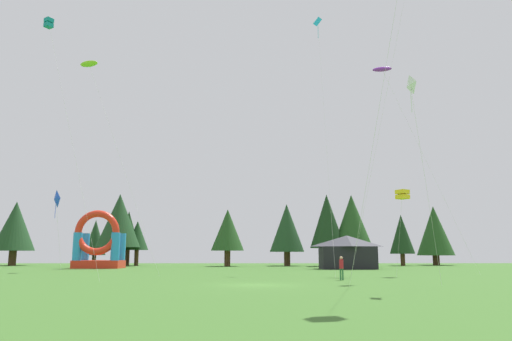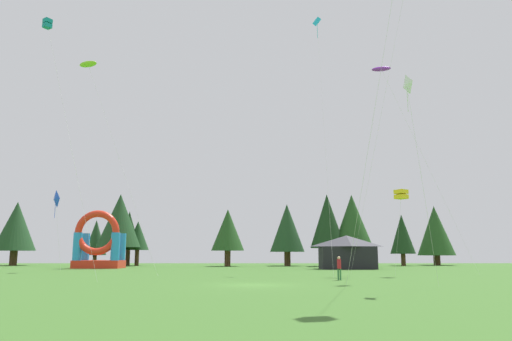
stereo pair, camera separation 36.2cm
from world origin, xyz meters
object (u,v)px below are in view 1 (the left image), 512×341
object	(u,v)px
kite_teal_box	(49,24)
festival_tent	(347,252)
kite_purple_parafoil	(382,70)
kite_white_diamond	(410,88)
person_far_side	(341,266)
kite_lime_parafoil	(89,64)
kite_cyan_diamond	(318,26)
kite_blue_diamond	(55,200)
inflatable_red_slide	(98,247)
kite_yellow_box	(402,194)

from	to	relation	value
kite_teal_box	festival_tent	xyz separation A→B (m)	(28.41, 20.64, -18.81)
kite_purple_parafoil	kite_white_diamond	bearing A→B (deg)	-101.82
person_far_side	kite_white_diamond	bearing A→B (deg)	131.28
kite_lime_parafoil	kite_teal_box	world-z (taller)	kite_teal_box
kite_teal_box	festival_tent	size ratio (longest dim) A/B	3.36
kite_cyan_diamond	person_far_side	xyz separation A→B (m)	(-1.00, -15.45, -25.97)
kite_blue_diamond	inflatable_red_slide	size ratio (longest dim) A/B	1.11
kite_teal_box	festival_tent	distance (m)	39.84
kite_yellow_box	kite_teal_box	bearing A→B (deg)	-173.80
kite_lime_parafoil	person_far_side	distance (m)	30.57
kite_cyan_diamond	person_far_side	distance (m)	30.24
kite_cyan_diamond	kite_yellow_box	xyz separation A→B (m)	(5.54, -9.30, -20.11)
kite_cyan_diamond	kite_purple_parafoil	bearing A→B (deg)	-34.85
kite_purple_parafoil	kite_teal_box	size ratio (longest dim) A/B	0.96
kite_yellow_box	inflatable_red_slide	xyz separation A→B (m)	(-32.21, 20.01, -4.21)
kite_white_diamond	kite_yellow_box	bearing A→B (deg)	75.17
kite_cyan_diamond	kite_teal_box	bearing A→B (deg)	-152.80
kite_purple_parafoil	kite_lime_parafoil	world-z (taller)	kite_purple_parafoil
kite_blue_diamond	kite_teal_box	world-z (taller)	kite_teal_box
person_far_side	festival_tent	size ratio (longest dim) A/B	0.26
kite_yellow_box	kite_teal_box	size ratio (longest dim) A/B	0.34
kite_white_diamond	person_far_side	world-z (taller)	kite_white_diamond
kite_yellow_box	inflatable_red_slide	bearing A→B (deg)	148.15
kite_teal_box	kite_white_diamond	bearing A→B (deg)	-24.84
kite_blue_diamond	kite_teal_box	bearing A→B (deg)	-74.35
kite_white_diamond	inflatable_red_slide	world-z (taller)	kite_white_diamond
kite_white_diamond	kite_lime_parafoil	world-z (taller)	kite_lime_parafoil
kite_yellow_box	kite_lime_parafoil	xyz separation A→B (m)	(-28.71, 3.16, 13.02)
kite_yellow_box	kite_cyan_diamond	bearing A→B (deg)	120.80
kite_teal_box	kite_yellow_box	bearing A→B (deg)	6.20
kite_blue_diamond	person_far_side	bearing A→B (deg)	-28.59
kite_cyan_diamond	kite_lime_parafoil	xyz separation A→B (m)	(-23.17, -6.14, -7.09)
festival_tent	person_far_side	bearing A→B (deg)	-101.95
kite_teal_box	kite_purple_parafoil	bearing A→B (deg)	15.74
kite_purple_parafoil	kite_cyan_diamond	bearing A→B (deg)	145.15
kite_white_diamond	inflatable_red_slide	bearing A→B (deg)	128.62
kite_yellow_box	kite_lime_parafoil	world-z (taller)	kite_lime_parafoil
kite_blue_diamond	kite_lime_parafoil	xyz separation A→B (m)	(4.52, -5.23, 12.60)
kite_blue_diamond	kite_teal_box	distance (m)	18.14
kite_cyan_diamond	kite_lime_parafoil	bearing A→B (deg)	-165.16
kite_blue_diamond	kite_cyan_diamond	world-z (taller)	kite_cyan_diamond
kite_purple_parafoil	kite_blue_diamond	size ratio (longest dim) A/B	2.58
kite_purple_parafoil	kite_yellow_box	xyz separation A→B (m)	(-0.25, -5.26, -13.35)
kite_teal_box	festival_tent	bearing A→B (deg)	36.00
kite_yellow_box	kite_teal_box	distance (m)	33.21
kite_purple_parafoil	kite_lime_parafoil	xyz separation A→B (m)	(-28.96, -2.11, -0.33)
kite_purple_parafoil	kite_yellow_box	size ratio (longest dim) A/B	2.83
kite_cyan_diamond	inflatable_red_slide	world-z (taller)	kite_cyan_diamond
kite_purple_parafoil	kite_blue_diamond	world-z (taller)	kite_purple_parafoil
kite_blue_diamond	festival_tent	world-z (taller)	kite_blue_diamond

